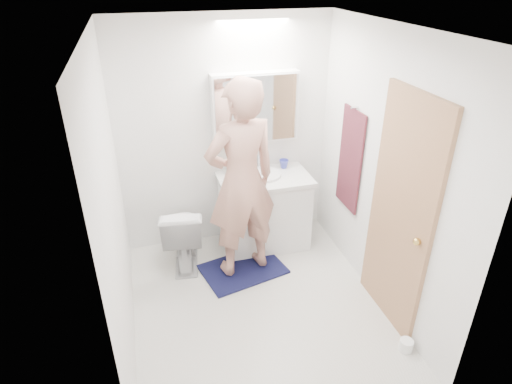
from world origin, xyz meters
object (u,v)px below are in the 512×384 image
object	(u,v)px
vanity_cabinet	(264,213)
toilet_paper_roll	(406,345)
person	(242,182)
toilet	(183,233)
medicine_cabinet	(255,108)
toothbrush_cup	(284,164)
soap_bottle_b	(245,164)
soap_bottle_a	(231,164)

from	to	relation	value
vanity_cabinet	toilet_paper_roll	world-z (taller)	vanity_cabinet
vanity_cabinet	toilet_paper_roll	size ratio (longest dim) A/B	8.18
person	vanity_cabinet	bearing A→B (deg)	-142.89
toilet	person	xyz separation A→B (m)	(0.54, -0.30, 0.66)
medicine_cabinet	person	bearing A→B (deg)	-115.93
person	toothbrush_cup	distance (m)	0.85
medicine_cabinet	toothbrush_cup	distance (m)	0.71
toilet_paper_roll	medicine_cabinet	bearing A→B (deg)	109.78
toilet	soap_bottle_b	distance (m)	0.96
toilet_paper_roll	person	bearing A→B (deg)	126.80
toilet	soap_bottle_a	size ratio (longest dim) A/B	3.06
person	soap_bottle_a	xyz separation A→B (m)	(0.03, 0.56, -0.08)
toilet	person	distance (m)	0.90
person	toothbrush_cup	bearing A→B (deg)	-149.86
medicine_cabinet	toilet_paper_roll	xyz separation A→B (m)	(0.71, -1.98, -1.45)
soap_bottle_a	medicine_cabinet	bearing A→B (deg)	12.47
toilet	toothbrush_cup	world-z (taller)	toothbrush_cup
medicine_cabinet	toilet_paper_roll	world-z (taller)	medicine_cabinet
medicine_cabinet	vanity_cabinet	bearing A→B (deg)	-78.79
medicine_cabinet	toilet	size ratio (longest dim) A/B	1.24
vanity_cabinet	soap_bottle_b	bearing A→B (deg)	131.82
toilet	toilet_paper_roll	distance (m)	2.30
soap_bottle_b	toilet_paper_roll	size ratio (longest dim) A/B	1.65
vanity_cabinet	person	distance (m)	0.82
soap_bottle_b	vanity_cabinet	bearing A→B (deg)	-48.18
person	soap_bottle_a	distance (m)	0.57
person	soap_bottle_b	size ratio (longest dim) A/B	10.64
medicine_cabinet	person	xyz separation A→B (m)	(-0.30, -0.62, -0.49)
toothbrush_cup	toilet	bearing A→B (deg)	-166.60
vanity_cabinet	soap_bottle_a	size ratio (longest dim) A/B	3.87
vanity_cabinet	toothbrush_cup	distance (m)	0.57
vanity_cabinet	soap_bottle_b	distance (m)	0.57
vanity_cabinet	toilet_paper_roll	distance (m)	1.93
medicine_cabinet	soap_bottle_b	bearing A→B (deg)	-165.90
medicine_cabinet	person	world-z (taller)	person
medicine_cabinet	toothbrush_cup	xyz separation A→B (m)	(0.31, -0.05, -0.63)
person	toothbrush_cup	world-z (taller)	person
vanity_cabinet	soap_bottle_a	distance (m)	0.65
soap_bottle_a	toilet	bearing A→B (deg)	-155.28
toilet	soap_bottle_b	world-z (taller)	soap_bottle_b
medicine_cabinet	toothbrush_cup	world-z (taller)	medicine_cabinet
medicine_cabinet	soap_bottle_a	xyz separation A→B (m)	(-0.27, -0.06, -0.56)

